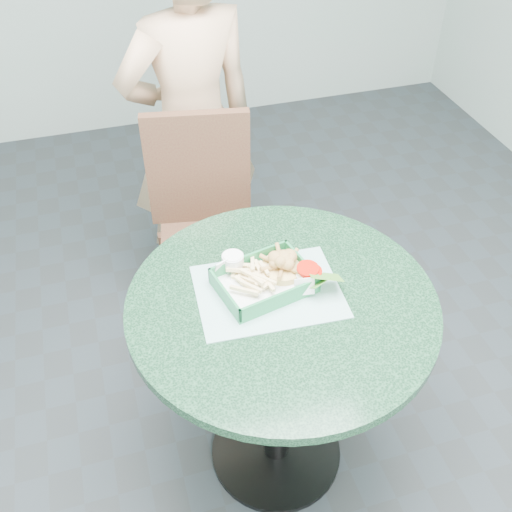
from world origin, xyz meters
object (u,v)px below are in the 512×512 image
object	(u,v)px
cafe_table	(280,345)
food_basket	(264,288)
diner_person	(192,127)
sauce_ramekin	(238,261)
dining_chair	(206,219)
crab_sandwich	(286,270)

from	to	relation	value
cafe_table	food_basket	world-z (taller)	food_basket
diner_person	sauce_ramekin	distance (m)	0.83
cafe_table	diner_person	distance (m)	1.00
dining_chair	crab_sandwich	distance (m)	0.69
food_basket	crab_sandwich	world-z (taller)	crab_sandwich
crab_sandwich	diner_person	bearing A→B (deg)	94.83
sauce_ramekin	cafe_table	bearing A→B (deg)	-62.35
diner_person	crab_sandwich	bearing A→B (deg)	82.02
dining_chair	diner_person	world-z (taller)	diner_person
diner_person	crab_sandwich	world-z (taller)	diner_person
dining_chair	cafe_table	bearing A→B (deg)	-74.82
dining_chair	food_basket	size ratio (longest dim) A/B	3.72
food_basket	sauce_ramekin	bearing A→B (deg)	116.26
cafe_table	sauce_ramekin	xyz separation A→B (m)	(-0.08, 0.15, 0.22)
diner_person	dining_chair	bearing A→B (deg)	73.18
diner_person	food_basket	xyz separation A→B (m)	(0.01, -0.92, -0.01)
food_basket	crab_sandwich	bearing A→B (deg)	14.58
diner_person	cafe_table	bearing A→B (deg)	79.54
food_basket	cafe_table	bearing A→B (deg)	-60.15
cafe_table	food_basket	size ratio (longest dim) A/B	3.39
dining_chair	sauce_ramekin	world-z (taller)	dining_chair
food_basket	diner_person	bearing A→B (deg)	90.43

